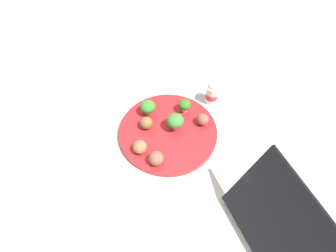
# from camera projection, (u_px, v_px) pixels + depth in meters

# --- Properties ---
(ground_plane) EXTENTS (4.00, 4.00, 0.00)m
(ground_plane) POSITION_uv_depth(u_px,v_px,m) (168.00, 134.00, 0.82)
(ground_plane) COLOR #B2B2AD
(plate) EXTENTS (0.28, 0.28, 0.02)m
(plate) POSITION_uv_depth(u_px,v_px,m) (168.00, 132.00, 0.81)
(plate) COLOR red
(plate) RESTS_ON ground_plane
(broccoli_floret_far_rim) EXTENTS (0.05, 0.05, 0.05)m
(broccoli_floret_far_rim) POSITION_uv_depth(u_px,v_px,m) (175.00, 121.00, 0.78)
(broccoli_floret_far_rim) COLOR #9BBF7E
(broccoli_floret_far_rim) RESTS_ON plate
(broccoli_floret_mid_left) EXTENTS (0.04, 0.04, 0.05)m
(broccoli_floret_mid_left) POSITION_uv_depth(u_px,v_px,m) (149.00, 106.00, 0.82)
(broccoli_floret_mid_left) COLOR #8ECE7E
(broccoli_floret_mid_left) RESTS_ON plate
(broccoli_floret_front_right) EXTENTS (0.04, 0.04, 0.04)m
(broccoli_floret_front_right) POSITION_uv_depth(u_px,v_px,m) (185.00, 105.00, 0.83)
(broccoli_floret_front_right) COLOR #A2BC80
(broccoli_floret_front_right) RESTS_ON plate
(meatball_front_right) EXTENTS (0.04, 0.04, 0.04)m
(meatball_front_right) POSITION_uv_depth(u_px,v_px,m) (146.00, 123.00, 0.80)
(meatball_front_right) COLOR brown
(meatball_front_right) RESTS_ON plate
(meatball_far_rim) EXTENTS (0.04, 0.04, 0.04)m
(meatball_far_rim) POSITION_uv_depth(u_px,v_px,m) (140.00, 147.00, 0.75)
(meatball_far_rim) COLOR brown
(meatball_far_rim) RESTS_ON plate
(meatball_front_left) EXTENTS (0.04, 0.04, 0.04)m
(meatball_front_left) POSITION_uv_depth(u_px,v_px,m) (203.00, 119.00, 0.81)
(meatball_front_left) COLOR brown
(meatball_front_left) RESTS_ON plate
(meatball_back_left) EXTENTS (0.04, 0.04, 0.04)m
(meatball_back_left) POSITION_uv_depth(u_px,v_px,m) (156.00, 158.00, 0.73)
(meatball_back_left) COLOR brown
(meatball_back_left) RESTS_ON plate
(napkin) EXTENTS (0.17, 0.13, 0.01)m
(napkin) POSITION_uv_depth(u_px,v_px,m) (89.00, 184.00, 0.72)
(napkin) COLOR white
(napkin) RESTS_ON ground_plane
(fork) EXTENTS (0.12, 0.02, 0.01)m
(fork) POSITION_uv_depth(u_px,v_px,m) (90.00, 190.00, 0.70)
(fork) COLOR silver
(fork) RESTS_ON napkin
(knife) EXTENTS (0.15, 0.02, 0.01)m
(knife) POSITION_uv_depth(u_px,v_px,m) (82.00, 181.00, 0.72)
(knife) COLOR white
(knife) RESTS_ON napkin
(yogurt_bottle) EXTENTS (0.04, 0.04, 0.07)m
(yogurt_bottle) POSITION_uv_depth(u_px,v_px,m) (212.00, 94.00, 0.87)
(yogurt_bottle) COLOR white
(yogurt_bottle) RESTS_ON ground_plane
(laptop) EXTENTS (0.32, 0.38, 0.20)m
(laptop) POSITION_uv_depth(u_px,v_px,m) (298.00, 242.00, 0.60)
(laptop) COLOR #B6B6B6
(laptop) RESTS_ON ground_plane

